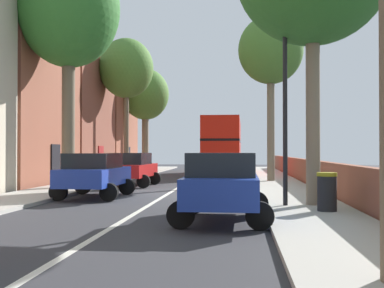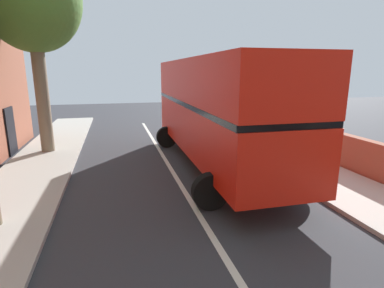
{
  "view_description": "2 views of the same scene",
  "coord_description": "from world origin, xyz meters",
  "px_view_note": "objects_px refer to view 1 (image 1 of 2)",
  "views": [
    {
      "loc": [
        2.94,
        -19.56,
        1.76
      ],
      "look_at": [
        -0.04,
        10.03,
        2.19
      ],
      "focal_mm": 44.57,
      "sensor_mm": 36.0,
      "label": 1
    },
    {
      "loc": [
        -1.98,
        5.15,
        3.61
      ],
      "look_at": [
        0.11,
        13.29,
        1.61
      ],
      "focal_mm": 28.51,
      "sensor_mm": 36.0,
      "label": 2
    }
  ],
  "objects_px": {
    "parked_car_red_left_2": "(131,167)",
    "litter_bin_right": "(327,192)",
    "street_tree_left_6": "(145,95)",
    "street_tree_left_4": "(126,69)",
    "street_tree_right_5": "(271,51)",
    "parked_car_blue_left_3": "(94,173)",
    "parked_car_blue_right_1": "(222,183)",
    "double_decker_bus": "(223,143)",
    "lamppost_right": "(285,83)",
    "street_tree_left_0": "(69,10)"
  },
  "relations": [
    {
      "from": "parked_car_red_left_2",
      "to": "litter_bin_right",
      "type": "relative_size",
      "value": 3.89
    },
    {
      "from": "parked_car_red_left_2",
      "to": "street_tree_left_6",
      "type": "bearing_deg",
      "value": 98.82
    },
    {
      "from": "street_tree_left_4",
      "to": "street_tree_right_5",
      "type": "height_order",
      "value": "street_tree_left_4"
    },
    {
      "from": "parked_car_red_left_2",
      "to": "parked_car_blue_left_3",
      "type": "distance_m",
      "value": 5.99
    },
    {
      "from": "parked_car_blue_right_1",
      "to": "street_tree_right_5",
      "type": "distance_m",
      "value": 16.13
    },
    {
      "from": "double_decker_bus",
      "to": "street_tree_left_4",
      "type": "distance_m",
      "value": 8.96
    },
    {
      "from": "parked_car_blue_left_3",
      "to": "street_tree_right_5",
      "type": "bearing_deg",
      "value": 52.1
    },
    {
      "from": "double_decker_bus",
      "to": "street_tree_left_6",
      "type": "bearing_deg",
      "value": 150.58
    },
    {
      "from": "parked_car_red_left_2",
      "to": "litter_bin_right",
      "type": "height_order",
      "value": "parked_car_red_left_2"
    },
    {
      "from": "parked_car_blue_left_3",
      "to": "street_tree_left_6",
      "type": "xyz_separation_m",
      "value": [
        -2.47,
        21.88,
        5.49
      ]
    },
    {
      "from": "parked_car_blue_left_3",
      "to": "street_tree_left_6",
      "type": "bearing_deg",
      "value": 96.43
    },
    {
      "from": "lamppost_right",
      "to": "street_tree_left_6",
      "type": "bearing_deg",
      "value": 110.56
    },
    {
      "from": "double_decker_bus",
      "to": "parked_car_red_left_2",
      "type": "xyz_separation_m",
      "value": [
        -4.2,
        -12.13,
        -1.41
      ]
    },
    {
      "from": "parked_car_blue_right_1",
      "to": "lamppost_right",
      "type": "distance_m",
      "value": 4.3
    },
    {
      "from": "street_tree_left_6",
      "to": "litter_bin_right",
      "type": "relative_size",
      "value": 8.13
    },
    {
      "from": "litter_bin_right",
      "to": "parked_car_red_left_2",
      "type": "bearing_deg",
      "value": 127.7
    },
    {
      "from": "parked_car_red_left_2",
      "to": "street_tree_left_0",
      "type": "height_order",
      "value": "street_tree_left_0"
    },
    {
      "from": "parked_car_blue_left_3",
      "to": "street_tree_left_0",
      "type": "distance_m",
      "value": 8.35
    },
    {
      "from": "double_decker_bus",
      "to": "street_tree_left_6",
      "type": "distance_m",
      "value": 8.68
    },
    {
      "from": "street_tree_left_4",
      "to": "street_tree_left_6",
      "type": "distance_m",
      "value": 7.2
    },
    {
      "from": "parked_car_red_left_2",
      "to": "lamppost_right",
      "type": "bearing_deg",
      "value": -52.33
    },
    {
      "from": "street_tree_left_4",
      "to": "parked_car_blue_left_3",
      "type": "bearing_deg",
      "value": -80.88
    },
    {
      "from": "parked_car_blue_left_3",
      "to": "street_tree_left_4",
      "type": "height_order",
      "value": "street_tree_left_4"
    },
    {
      "from": "parked_car_blue_left_3",
      "to": "lamppost_right",
      "type": "relative_size",
      "value": 0.66
    },
    {
      "from": "parked_car_red_left_2",
      "to": "parked_car_blue_left_3",
      "type": "height_order",
      "value": "parked_car_blue_left_3"
    },
    {
      "from": "litter_bin_right",
      "to": "street_tree_left_4",
      "type": "bearing_deg",
      "value": 118.34
    },
    {
      "from": "double_decker_bus",
      "to": "street_tree_left_4",
      "type": "relative_size",
      "value": 1.12
    },
    {
      "from": "parked_car_red_left_2",
      "to": "street_tree_right_5",
      "type": "bearing_deg",
      "value": 24.04
    },
    {
      "from": "parked_car_red_left_2",
      "to": "street_tree_left_6",
      "type": "height_order",
      "value": "street_tree_left_6"
    },
    {
      "from": "parked_car_red_left_2",
      "to": "litter_bin_right",
      "type": "distance_m",
      "value": 12.76
    },
    {
      "from": "street_tree_left_0",
      "to": "lamppost_right",
      "type": "distance_m",
      "value": 11.91
    },
    {
      "from": "double_decker_bus",
      "to": "parked_car_blue_left_3",
      "type": "height_order",
      "value": "double_decker_bus"
    },
    {
      "from": "parked_car_blue_right_1",
      "to": "litter_bin_right",
      "type": "bearing_deg",
      "value": 26.57
    },
    {
      "from": "street_tree_left_0",
      "to": "street_tree_right_5",
      "type": "height_order",
      "value": "street_tree_left_0"
    },
    {
      "from": "parked_car_red_left_2",
      "to": "street_tree_left_0",
      "type": "xyz_separation_m",
      "value": [
        -2.31,
        -2.51,
        7.23
      ]
    },
    {
      "from": "street_tree_left_4",
      "to": "litter_bin_right",
      "type": "distance_m",
      "value": 22.47
    },
    {
      "from": "lamppost_right",
      "to": "parked_car_blue_left_3",
      "type": "bearing_deg",
      "value": 157.46
    },
    {
      "from": "parked_car_red_left_2",
      "to": "lamppost_right",
      "type": "relative_size",
      "value": 0.65
    },
    {
      "from": "lamppost_right",
      "to": "street_tree_left_4",
      "type": "bearing_deg",
      "value": 117.56
    },
    {
      "from": "double_decker_bus",
      "to": "parked_car_blue_right_1",
      "type": "distance_m",
      "value": 23.68
    },
    {
      "from": "parked_car_blue_left_3",
      "to": "street_tree_left_4",
      "type": "relative_size",
      "value": 0.44
    },
    {
      "from": "street_tree_right_5",
      "to": "parked_car_red_left_2",
      "type": "bearing_deg",
      "value": -155.96
    },
    {
      "from": "parked_car_blue_right_1",
      "to": "parked_car_red_left_2",
      "type": "height_order",
      "value": "parked_car_blue_right_1"
    },
    {
      "from": "street_tree_left_4",
      "to": "parked_car_red_left_2",
      "type": "bearing_deg",
      "value": -74.88
    },
    {
      "from": "lamppost_right",
      "to": "litter_bin_right",
      "type": "distance_m",
      "value": 3.55
    },
    {
      "from": "parked_car_blue_right_1",
      "to": "lamppost_right",
      "type": "xyz_separation_m",
      "value": [
        1.8,
        2.68,
        2.84
      ]
    },
    {
      "from": "street_tree_right_5",
      "to": "street_tree_left_6",
      "type": "relative_size",
      "value": 1.07
    },
    {
      "from": "parked_car_red_left_2",
      "to": "street_tree_left_0",
      "type": "distance_m",
      "value": 8.0
    },
    {
      "from": "parked_car_blue_left_3",
      "to": "lamppost_right",
      "type": "bearing_deg",
      "value": -22.54
    },
    {
      "from": "parked_car_blue_left_3",
      "to": "lamppost_right",
      "type": "xyz_separation_m",
      "value": [
        6.8,
        -2.82,
        2.86
      ]
    }
  ]
}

